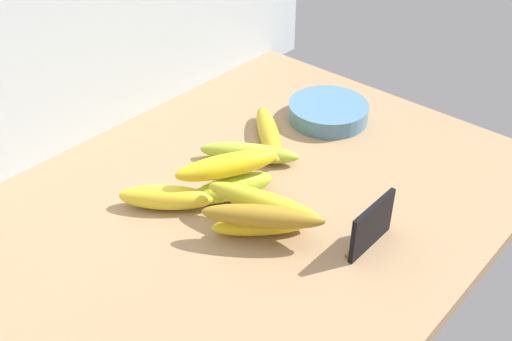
# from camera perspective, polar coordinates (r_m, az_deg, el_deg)

# --- Properties ---
(counter_top) EXTENTS (1.10, 0.76, 0.03)m
(counter_top) POSITION_cam_1_polar(r_m,az_deg,el_deg) (1.05, -2.22, -4.69)
(counter_top) COLOR #A17E59
(counter_top) RESTS_ON ground
(chalkboard_sign) EXTENTS (0.11, 0.02, 0.08)m
(chalkboard_sign) POSITION_cam_1_polar(r_m,az_deg,el_deg) (0.97, 10.82, -5.24)
(chalkboard_sign) COLOR black
(chalkboard_sign) RESTS_ON counter_top
(fruit_bowl) EXTENTS (0.17, 0.17, 0.04)m
(fruit_bowl) POSITION_cam_1_polar(r_m,az_deg,el_deg) (1.30, 6.82, 5.54)
(fruit_bowl) COLOR teal
(fruit_bowl) RESTS_ON counter_top
(banana_0) EXTENTS (0.16, 0.10, 0.04)m
(banana_0) POSITION_cam_1_polar(r_m,az_deg,el_deg) (1.06, -2.28, -1.64)
(banana_0) COLOR #ABC228
(banana_0) RESTS_ON counter_top
(banana_1) EXTENTS (0.14, 0.14, 0.03)m
(banana_1) POSITION_cam_1_polar(r_m,az_deg,el_deg) (0.99, 0.47, -5.20)
(banana_1) COLOR yellow
(banana_1) RESTS_ON counter_top
(banana_2) EXTENTS (0.14, 0.16, 0.04)m
(banana_2) POSITION_cam_1_polar(r_m,az_deg,el_deg) (1.05, -8.48, -2.53)
(banana_2) COLOR yellow
(banana_2) RESTS_ON counter_top
(banana_3) EXTENTS (0.16, 0.18, 0.04)m
(banana_3) POSITION_cam_1_polar(r_m,az_deg,el_deg) (1.21, 1.20, 3.54)
(banana_3) COLOR gold
(banana_3) RESTS_ON counter_top
(banana_4) EXTENTS (0.14, 0.18, 0.04)m
(banana_4) POSITION_cam_1_polar(r_m,az_deg,el_deg) (1.15, -0.65, 1.66)
(banana_4) COLOR #A4BE34
(banana_4) RESTS_ON counter_top
(banana_5) EXTENTS (0.14, 0.18, 0.04)m
(banana_5) POSITION_cam_1_polar(r_m,az_deg,el_deg) (0.95, 0.67, -4.34)
(banana_5) COLOR #A67C20
(banana_5) RESTS_ON banana_1
(banana_6) EXTENTS (0.18, 0.13, 0.04)m
(banana_6) POSITION_cam_1_polar(r_m,az_deg,el_deg) (1.04, -2.72, 0.47)
(banana_6) COLOR yellow
(banana_6) RESTS_ON banana_0
(banana_7) EXTENTS (0.09, 0.21, 0.04)m
(banana_7) POSITION_cam_1_polar(r_m,az_deg,el_deg) (0.98, 0.77, -3.05)
(banana_7) COLOR gold
(banana_7) RESTS_ON banana_1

